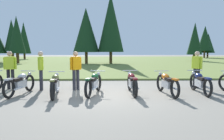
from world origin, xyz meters
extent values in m
plane|color=gray|center=(0.00, 0.00, 0.00)|extent=(140.00, 140.00, 0.00)
cube|color=olive|center=(0.00, 25.81, 0.05)|extent=(80.00, 44.00, 0.10)
cylinder|color=#47331E|center=(13.34, 24.44, 0.54)|extent=(0.36, 0.36, 1.08)
cone|color=#143319|center=(13.34, 24.44, 3.55)|extent=(2.30, 2.30, 4.94)
cylinder|color=#47331E|center=(-11.41, 18.38, 0.69)|extent=(0.36, 0.36, 1.38)
cone|color=#143319|center=(-11.41, 18.38, 3.67)|extent=(2.03, 2.03, 4.58)
cylinder|color=#47331E|center=(21.86, 37.67, 0.60)|extent=(0.36, 0.36, 1.19)
cone|color=#143319|center=(21.86, 37.67, 3.30)|extent=(2.90, 2.90, 4.23)
cylinder|color=#47331E|center=(20.77, 36.91, 0.82)|extent=(0.36, 0.36, 1.64)
cone|color=#143319|center=(20.77, 36.91, 4.31)|extent=(3.09, 3.09, 5.34)
cylinder|color=#47331E|center=(-13.30, 21.22, 0.81)|extent=(0.36, 0.36, 1.63)
cone|color=#143319|center=(-13.30, 21.22, 3.78)|extent=(2.06, 2.06, 4.31)
cylinder|color=#47331E|center=(0.21, 17.94, 0.76)|extent=(0.36, 0.36, 1.52)
cone|color=#143319|center=(0.21, 17.94, 5.04)|extent=(3.20, 3.20, 7.03)
cylinder|color=#47331E|center=(-2.81, 17.96, 0.75)|extent=(0.36, 0.36, 1.50)
cone|color=#143319|center=(-2.81, 17.96, 4.19)|extent=(3.19, 3.19, 5.37)
cylinder|color=#47331E|center=(-15.54, 31.04, 0.57)|extent=(0.36, 0.36, 1.13)
cone|color=#143319|center=(-15.54, 31.04, 4.01)|extent=(2.40, 2.40, 5.75)
torus|color=black|center=(-3.45, 0.79, 0.35)|extent=(0.21, 0.71, 0.70)
torus|color=black|center=(-3.67, -0.59, 0.35)|extent=(0.21, 0.71, 0.70)
cube|color=silver|center=(-3.56, 0.10, 0.40)|extent=(0.30, 0.66, 0.28)
ellipsoid|color=#B7B7BC|center=(-3.53, 0.27, 0.68)|extent=(0.33, 0.51, 0.22)
cube|color=black|center=(-3.60, -0.12, 0.62)|extent=(0.29, 0.51, 0.10)
cube|color=#B7B7BC|center=(-3.67, -0.59, 0.69)|extent=(0.19, 0.34, 0.06)
cylinder|color=silver|center=(-3.47, 0.69, 0.86)|extent=(0.62, 0.13, 0.03)
sphere|color=silver|center=(-3.45, 0.81, 0.73)|extent=(0.14, 0.14, 0.14)
cylinder|color=silver|center=(-3.47, -0.22, 0.30)|extent=(0.15, 0.55, 0.07)
torus|color=black|center=(-2.23, 0.50, 0.35)|extent=(0.19, 0.71, 0.70)
torus|color=black|center=(-2.06, -0.89, 0.35)|extent=(0.19, 0.71, 0.70)
cube|color=silver|center=(-2.14, -0.20, 0.40)|extent=(0.28, 0.66, 0.28)
ellipsoid|color=brown|center=(-2.17, -0.02, 0.68)|extent=(0.32, 0.51, 0.22)
cube|color=black|center=(-2.12, -0.42, 0.62)|extent=(0.28, 0.50, 0.10)
cube|color=brown|center=(-2.06, -0.89, 0.69)|extent=(0.18, 0.33, 0.06)
cylinder|color=silver|center=(-2.22, 0.40, 0.86)|extent=(0.62, 0.11, 0.03)
sphere|color=silver|center=(-2.23, 0.52, 0.73)|extent=(0.14, 0.14, 0.14)
cylinder|color=silver|center=(-1.97, -0.48, 0.30)|extent=(0.14, 0.55, 0.07)
torus|color=black|center=(-0.57, 0.76, 0.35)|extent=(0.25, 0.71, 0.70)
torus|color=black|center=(-0.87, -0.61, 0.35)|extent=(0.25, 0.71, 0.70)
cube|color=silver|center=(-0.72, 0.07, 0.40)|extent=(0.33, 0.67, 0.28)
ellipsoid|color=#144C23|center=(-0.68, 0.25, 0.68)|extent=(0.36, 0.52, 0.22)
cube|color=black|center=(-0.77, -0.14, 0.62)|extent=(0.32, 0.52, 0.10)
cube|color=#144C23|center=(-0.87, -0.61, 0.69)|extent=(0.21, 0.34, 0.06)
cylinder|color=silver|center=(-0.59, 0.66, 0.86)|extent=(0.61, 0.16, 0.03)
sphere|color=silver|center=(-0.57, 0.78, 0.73)|extent=(0.14, 0.14, 0.14)
cylinder|color=silver|center=(-0.65, -0.25, 0.30)|extent=(0.19, 0.55, 0.07)
torus|color=black|center=(0.75, 0.87, 0.35)|extent=(0.13, 0.70, 0.70)
torus|color=black|center=(0.81, -0.52, 0.35)|extent=(0.13, 0.70, 0.70)
cube|color=silver|center=(0.78, 0.17, 0.40)|extent=(0.23, 0.65, 0.28)
ellipsoid|color=maroon|center=(0.77, 0.35, 0.68)|extent=(0.28, 0.49, 0.22)
cube|color=black|center=(0.79, -0.05, 0.62)|extent=(0.24, 0.49, 0.10)
cube|color=maroon|center=(0.81, -0.52, 0.69)|extent=(0.15, 0.33, 0.06)
cylinder|color=silver|center=(0.76, 0.77, 0.86)|extent=(0.62, 0.06, 0.03)
sphere|color=silver|center=(0.75, 0.89, 0.73)|extent=(0.14, 0.14, 0.14)
cylinder|color=silver|center=(0.93, -0.12, 0.30)|extent=(0.09, 0.55, 0.07)
torus|color=black|center=(2.03, 0.68, 0.35)|extent=(0.18, 0.71, 0.70)
torus|color=black|center=(2.20, -0.71, 0.35)|extent=(0.18, 0.71, 0.70)
cube|color=silver|center=(2.11, -0.02, 0.40)|extent=(0.28, 0.66, 0.28)
ellipsoid|color=orange|center=(2.09, 0.16, 0.68)|extent=(0.32, 0.51, 0.22)
cube|color=black|center=(2.14, -0.23, 0.62)|extent=(0.28, 0.50, 0.10)
cube|color=orange|center=(2.20, -0.71, 0.69)|extent=(0.18, 0.33, 0.06)
cylinder|color=silver|center=(2.04, 0.58, 0.86)|extent=(0.62, 0.11, 0.03)
sphere|color=silver|center=(2.03, 0.70, 0.73)|extent=(0.14, 0.14, 0.14)
cylinder|color=silver|center=(2.29, -0.30, 0.30)|extent=(0.14, 0.55, 0.07)
torus|color=black|center=(3.52, 0.89, 0.35)|extent=(0.13, 0.70, 0.70)
torus|color=black|center=(3.47, -0.50, 0.35)|extent=(0.13, 0.70, 0.70)
cube|color=silver|center=(3.49, 0.19, 0.40)|extent=(0.22, 0.65, 0.28)
ellipsoid|color=navy|center=(3.50, 0.37, 0.68)|extent=(0.28, 0.49, 0.22)
cube|color=black|center=(3.49, -0.02, 0.62)|extent=(0.24, 0.49, 0.10)
cube|color=navy|center=(3.47, -0.50, 0.69)|extent=(0.15, 0.33, 0.06)
cylinder|color=silver|center=(3.52, 0.79, 0.86)|extent=(0.62, 0.06, 0.03)
sphere|color=silver|center=(3.52, 0.91, 0.73)|extent=(0.14, 0.14, 0.14)
cylinder|color=silver|center=(3.62, -0.11, 0.30)|extent=(0.09, 0.55, 0.07)
cylinder|color=black|center=(3.83, 1.52, 0.44)|extent=(0.14, 0.14, 0.88)
cylinder|color=black|center=(3.92, 1.36, 0.44)|extent=(0.14, 0.14, 0.88)
cube|color=#C6E52D|center=(3.88, 1.44, 1.16)|extent=(0.37, 0.42, 0.56)
sphere|color=beige|center=(3.88, 1.44, 1.56)|extent=(0.22, 0.22, 0.22)
cylinder|color=#C6E52D|center=(3.76, 1.64, 1.14)|extent=(0.09, 0.09, 0.52)
cylinder|color=#C6E52D|center=(4.00, 1.24, 1.14)|extent=(0.09, 0.09, 0.52)
cylinder|color=black|center=(-4.37, 1.29, 0.44)|extent=(0.14, 0.14, 0.88)
cylinder|color=black|center=(-4.55, 1.27, 0.44)|extent=(0.14, 0.14, 0.88)
cube|color=#C6E52D|center=(-4.46, 1.28, 1.16)|extent=(0.39, 0.27, 0.56)
sphere|color=tan|center=(-4.46, 1.28, 1.56)|extent=(0.22, 0.22, 0.22)
cylinder|color=#C6E52D|center=(-4.23, 1.31, 1.14)|extent=(0.09, 0.09, 0.52)
cylinder|color=#C6E52D|center=(-4.69, 1.25, 1.14)|extent=(0.09, 0.09, 0.52)
cylinder|color=#2D2D38|center=(-1.48, 1.06, 0.44)|extent=(0.14, 0.14, 0.88)
cylinder|color=#2D2D38|center=(-1.62, 0.95, 0.44)|extent=(0.14, 0.14, 0.88)
cube|color=orange|center=(-1.55, 1.01, 1.16)|extent=(0.42, 0.40, 0.56)
sphere|color=tan|center=(-1.55, 1.01, 1.56)|extent=(0.22, 0.22, 0.22)
cylinder|color=orange|center=(-1.37, 1.15, 1.14)|extent=(0.09, 0.09, 0.52)
cylinder|color=orange|center=(-1.73, 0.87, 1.14)|extent=(0.09, 0.09, 0.52)
cylinder|color=#2D2D38|center=(-3.06, 1.10, 0.44)|extent=(0.14, 0.14, 0.88)
cylinder|color=#2D2D38|center=(-3.01, 0.93, 0.44)|extent=(0.14, 0.14, 0.88)
cube|color=#C6E52D|center=(-3.04, 1.02, 1.16)|extent=(0.31, 0.41, 0.56)
sphere|color=beige|center=(-3.04, 1.02, 1.56)|extent=(0.22, 0.22, 0.22)
cylinder|color=#C6E52D|center=(-3.10, 1.24, 1.14)|extent=(0.09, 0.09, 0.52)
cylinder|color=#C6E52D|center=(-2.98, 0.80, 1.14)|extent=(0.09, 0.09, 0.52)
camera|label=1|loc=(-0.18, -7.94, 1.70)|focal=33.49mm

